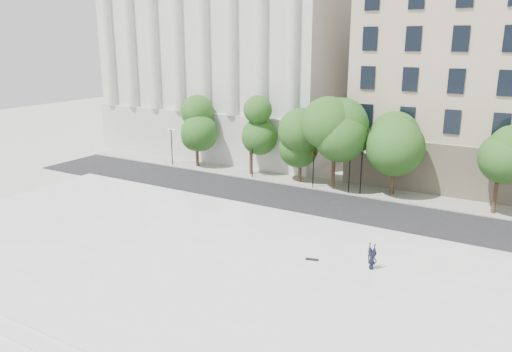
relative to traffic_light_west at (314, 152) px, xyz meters
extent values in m
plane|color=#ACAAA3|center=(-0.23, -22.30, -3.70)|extent=(160.00, 160.00, 0.00)
cube|color=silver|center=(-0.23, -19.30, -3.48)|extent=(44.00, 22.00, 0.45)
cube|color=black|center=(-0.23, -4.30, -3.69)|extent=(60.00, 8.00, 0.02)
cube|color=#A09E94|center=(-0.23, 1.70, -3.64)|extent=(60.00, 4.00, 0.12)
cube|color=silver|center=(-17.23, 16.70, 8.80)|extent=(30.00, 26.00, 25.00)
cylinder|color=black|center=(0.00, 0.00, -1.95)|extent=(0.10, 0.10, 3.50)
imported|color=black|center=(0.00, 0.00, 0.15)|extent=(1.01, 1.76, 0.70)
cylinder|color=black|center=(3.70, 0.00, -1.95)|extent=(0.10, 0.10, 3.50)
imported|color=black|center=(3.70, 0.00, 0.16)|extent=(0.96, 1.82, 0.72)
imported|color=black|center=(10.88, -15.46, -3.02)|extent=(0.72, 1.75, 0.47)
cube|color=black|center=(7.15, -16.11, -3.21)|extent=(0.86, 0.43, 0.09)
cube|color=silver|center=(-0.23, -30.80, -3.55)|extent=(44.00, 1.00, 0.30)
cylinder|color=#382619|center=(-15.08, 1.26, -2.43)|extent=(0.36, 0.36, 2.55)
sphere|color=#1C4614|center=(-15.08, 1.26, 1.03)|extent=(3.83, 3.83, 3.83)
cylinder|color=#382619|center=(-7.94, 1.40, -2.29)|extent=(0.36, 0.36, 2.82)
sphere|color=#1C4614|center=(-7.94, 1.40, 1.54)|extent=(3.55, 3.55, 3.55)
cylinder|color=#382619|center=(-2.03, 1.24, -2.47)|extent=(0.36, 0.36, 2.47)
sphere|color=#1C4614|center=(-2.03, 1.24, 0.88)|extent=(3.83, 3.83, 3.83)
cylinder|color=#382619|center=(1.80, 0.73, -2.17)|extent=(0.36, 0.36, 3.06)
sphere|color=#1C4614|center=(1.80, 0.73, 1.98)|extent=(4.57, 4.57, 4.57)
cylinder|color=#382619|center=(7.34, 1.80, -2.48)|extent=(0.36, 0.36, 2.44)
sphere|color=#1C4614|center=(7.34, 1.80, 0.84)|extent=(4.55, 4.55, 4.55)
cylinder|color=#382619|center=(16.19, 0.85, -2.34)|extent=(0.36, 0.36, 2.73)
sphere|color=#1C4614|center=(16.19, 0.85, 1.37)|extent=(3.62, 3.62, 3.62)
cylinder|color=black|center=(-17.99, 0.30, -1.62)|extent=(0.12, 0.12, 4.15)
cube|color=black|center=(-17.99, 0.30, 0.45)|extent=(0.60, 0.06, 0.06)
sphere|color=white|center=(-18.29, 0.30, 0.55)|extent=(0.28, 0.28, 0.28)
sphere|color=white|center=(-17.69, 0.30, 0.55)|extent=(0.28, 0.28, 0.28)
cylinder|color=black|center=(-7.14, 0.30, -1.61)|extent=(0.12, 0.12, 4.18)
cube|color=black|center=(-7.14, 0.30, 0.48)|extent=(0.60, 0.06, 0.06)
sphere|color=white|center=(-7.44, 0.30, 0.58)|extent=(0.28, 0.28, 0.28)
sphere|color=white|center=(-6.84, 0.30, 0.58)|extent=(0.28, 0.28, 0.28)
cylinder|color=black|center=(4.74, 0.30, -1.64)|extent=(0.12, 0.12, 4.12)
cube|color=black|center=(4.74, 0.30, 0.42)|extent=(0.60, 0.06, 0.06)
sphere|color=white|center=(4.44, 0.30, 0.52)|extent=(0.28, 0.28, 0.28)
sphere|color=white|center=(5.04, 0.30, 0.52)|extent=(0.28, 0.28, 0.28)
camera|label=1|loc=(19.01, -43.55, 10.53)|focal=35.00mm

